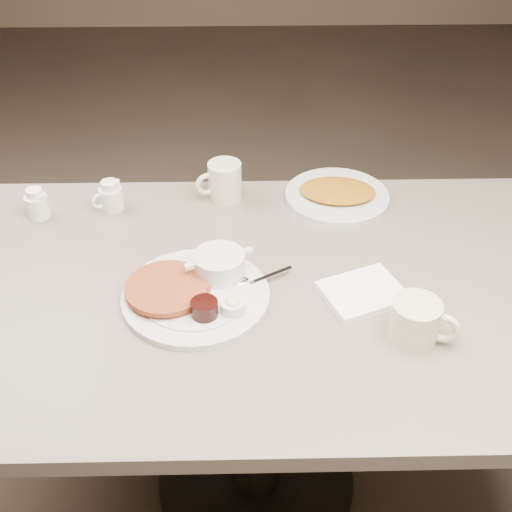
{
  "coord_description": "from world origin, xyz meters",
  "views": [
    {
      "loc": [
        -0.02,
        -1.12,
        1.7
      ],
      "look_at": [
        0.0,
        0.02,
        0.82
      ],
      "focal_mm": 46.38,
      "sensor_mm": 36.0,
      "label": 1
    }
  ],
  "objects_px": {
    "coffee_mug_near": "(417,321)",
    "coffee_mug_far": "(224,181)",
    "main_plate": "(197,287)",
    "diner_table": "(256,341)",
    "creamer_right": "(37,204)",
    "hash_plate": "(337,194)",
    "creamer_left": "(111,197)"
  },
  "relations": [
    {
      "from": "creamer_left",
      "to": "creamer_right",
      "type": "relative_size",
      "value": 1.05
    },
    {
      "from": "coffee_mug_near",
      "to": "diner_table",
      "type": "bearing_deg",
      "value": 152.0
    },
    {
      "from": "diner_table",
      "to": "hash_plate",
      "type": "height_order",
      "value": "hash_plate"
    },
    {
      "from": "creamer_left",
      "to": "main_plate",
      "type": "bearing_deg",
      "value": -55.76
    },
    {
      "from": "main_plate",
      "to": "coffee_mug_near",
      "type": "height_order",
      "value": "coffee_mug_near"
    },
    {
      "from": "main_plate",
      "to": "coffee_mug_far",
      "type": "height_order",
      "value": "coffee_mug_far"
    },
    {
      "from": "diner_table",
      "to": "creamer_right",
      "type": "distance_m",
      "value": 0.65
    },
    {
      "from": "hash_plate",
      "to": "creamer_left",
      "type": "bearing_deg",
      "value": -176.58
    },
    {
      "from": "hash_plate",
      "to": "main_plate",
      "type": "bearing_deg",
      "value": -132.49
    },
    {
      "from": "diner_table",
      "to": "coffee_mug_far",
      "type": "height_order",
      "value": "coffee_mug_far"
    },
    {
      "from": "main_plate",
      "to": "hash_plate",
      "type": "bearing_deg",
      "value": 47.51
    },
    {
      "from": "main_plate",
      "to": "creamer_right",
      "type": "distance_m",
      "value": 0.53
    },
    {
      "from": "coffee_mug_near",
      "to": "coffee_mug_far",
      "type": "xyz_separation_m",
      "value": [
        -0.39,
        0.54,
        0.0
      ]
    },
    {
      "from": "diner_table",
      "to": "creamer_right",
      "type": "relative_size",
      "value": 18.75
    },
    {
      "from": "creamer_left",
      "to": "hash_plate",
      "type": "relative_size",
      "value": 0.27
    },
    {
      "from": "diner_table",
      "to": "main_plate",
      "type": "relative_size",
      "value": 3.53
    },
    {
      "from": "diner_table",
      "to": "main_plate",
      "type": "distance_m",
      "value": 0.23
    },
    {
      "from": "hash_plate",
      "to": "creamer_right",
      "type": "bearing_deg",
      "value": -175.04
    },
    {
      "from": "creamer_right",
      "to": "creamer_left",
      "type": "bearing_deg",
      "value": 9.88
    },
    {
      "from": "coffee_mug_near",
      "to": "creamer_left",
      "type": "bearing_deg",
      "value": 144.36
    },
    {
      "from": "diner_table",
      "to": "hash_plate",
      "type": "xyz_separation_m",
      "value": [
        0.22,
        0.36,
        0.18
      ]
    },
    {
      "from": "main_plate",
      "to": "hash_plate",
      "type": "relative_size",
      "value": 1.38
    },
    {
      "from": "coffee_mug_near",
      "to": "creamer_right",
      "type": "distance_m",
      "value": 0.98
    },
    {
      "from": "main_plate",
      "to": "diner_table",
      "type": "bearing_deg",
      "value": 11.75
    },
    {
      "from": "coffee_mug_near",
      "to": "coffee_mug_far",
      "type": "distance_m",
      "value": 0.67
    },
    {
      "from": "coffee_mug_far",
      "to": "creamer_left",
      "type": "height_order",
      "value": "coffee_mug_far"
    },
    {
      "from": "creamer_left",
      "to": "creamer_right",
      "type": "distance_m",
      "value": 0.18
    },
    {
      "from": "creamer_left",
      "to": "creamer_right",
      "type": "height_order",
      "value": "same"
    },
    {
      "from": "diner_table",
      "to": "coffee_mug_far",
      "type": "distance_m",
      "value": 0.44
    },
    {
      "from": "coffee_mug_near",
      "to": "creamer_left",
      "type": "distance_m",
      "value": 0.84
    },
    {
      "from": "diner_table",
      "to": "creamer_left",
      "type": "xyz_separation_m",
      "value": [
        -0.37,
        0.32,
        0.21
      ]
    },
    {
      "from": "creamer_left",
      "to": "hash_plate",
      "type": "distance_m",
      "value": 0.59
    }
  ]
}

